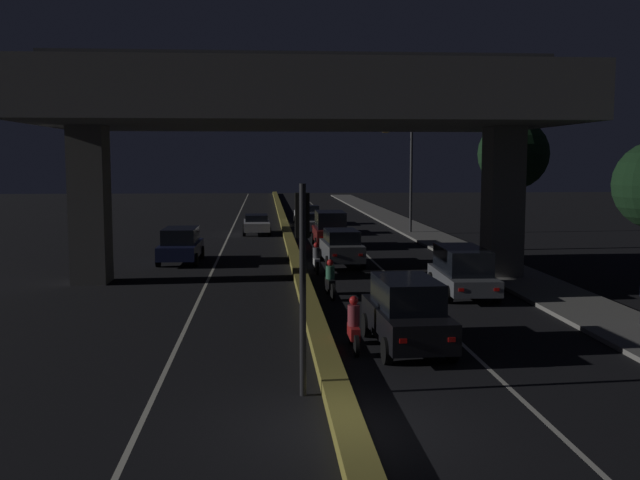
{
  "coord_description": "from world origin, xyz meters",
  "views": [
    {
      "loc": [
        -1.48,
        -13.41,
        5.02
      ],
      "look_at": [
        1.39,
        25.36,
        0.84
      ],
      "focal_mm": 42.0,
      "sensor_mm": 36.0,
      "label": 1
    }
  ],
  "objects_px": {
    "car_dark_blue_lead_oncoming": "(181,245)",
    "car_white_second_oncoming": "(256,224)",
    "car_dark_red_fourth": "(330,228)",
    "car_black_lead": "(407,313)",
    "car_grey_second": "(462,270)",
    "motorcycle_black_filtering_mid": "(330,281)",
    "car_white_sixth": "(308,215)",
    "car_grey_third": "(342,247)",
    "motorcycle_white_filtering_far": "(316,260)",
    "street_lamp": "(407,171)",
    "car_silver_fifth": "(319,223)",
    "motorcycle_red_filtering_near": "(354,327)",
    "traffic_light_left_of_median": "(302,251)"
  },
  "relations": [
    {
      "from": "car_grey_second",
      "to": "car_white_sixth",
      "type": "height_order",
      "value": "car_grey_second"
    },
    {
      "from": "traffic_light_left_of_median",
      "to": "street_lamp",
      "type": "height_order",
      "value": "street_lamp"
    },
    {
      "from": "car_silver_fifth",
      "to": "motorcycle_black_filtering_mid",
      "type": "relative_size",
      "value": 2.17
    },
    {
      "from": "car_dark_red_fourth",
      "to": "motorcycle_black_filtering_mid",
      "type": "relative_size",
      "value": 2.12
    },
    {
      "from": "car_white_sixth",
      "to": "motorcycle_white_filtering_far",
      "type": "bearing_deg",
      "value": 176.29
    },
    {
      "from": "car_dark_blue_lead_oncoming",
      "to": "motorcycle_white_filtering_far",
      "type": "height_order",
      "value": "car_dark_blue_lead_oncoming"
    },
    {
      "from": "car_dark_blue_lead_oncoming",
      "to": "car_white_second_oncoming",
      "type": "height_order",
      "value": "car_dark_blue_lead_oncoming"
    },
    {
      "from": "car_grey_second",
      "to": "car_white_sixth",
      "type": "relative_size",
      "value": 1.22
    },
    {
      "from": "traffic_light_left_of_median",
      "to": "car_dark_blue_lead_oncoming",
      "type": "height_order",
      "value": "traffic_light_left_of_median"
    },
    {
      "from": "traffic_light_left_of_median",
      "to": "car_black_lead",
      "type": "xyz_separation_m",
      "value": [
        2.95,
        3.67,
        -2.12
      ]
    },
    {
      "from": "car_white_sixth",
      "to": "car_dark_blue_lead_oncoming",
      "type": "distance_m",
      "value": 22.68
    },
    {
      "from": "car_grey_third",
      "to": "motorcycle_white_filtering_far",
      "type": "distance_m",
      "value": 2.83
    },
    {
      "from": "street_lamp",
      "to": "car_grey_third",
      "type": "distance_m",
      "value": 16.18
    },
    {
      "from": "street_lamp",
      "to": "car_dark_red_fourth",
      "type": "bearing_deg",
      "value": -128.84
    },
    {
      "from": "car_grey_third",
      "to": "car_silver_fifth",
      "type": "distance_m",
      "value": 15.47
    },
    {
      "from": "car_grey_second",
      "to": "car_dark_red_fourth",
      "type": "distance_m",
      "value": 16.16
    },
    {
      "from": "car_grey_second",
      "to": "motorcycle_red_filtering_near",
      "type": "distance_m",
      "value": 9.26
    },
    {
      "from": "street_lamp",
      "to": "car_grey_third",
      "type": "relative_size",
      "value": 1.7
    },
    {
      "from": "car_grey_third",
      "to": "car_dark_red_fourth",
      "type": "height_order",
      "value": "car_dark_red_fourth"
    },
    {
      "from": "car_grey_second",
      "to": "motorcycle_black_filtering_mid",
      "type": "relative_size",
      "value": 2.48
    },
    {
      "from": "car_white_second_oncoming",
      "to": "car_grey_third",
      "type": "bearing_deg",
      "value": 13.92
    },
    {
      "from": "street_lamp",
      "to": "car_silver_fifth",
      "type": "height_order",
      "value": "street_lamp"
    },
    {
      "from": "motorcycle_red_filtering_near",
      "to": "motorcycle_white_filtering_far",
      "type": "height_order",
      "value": "motorcycle_red_filtering_near"
    },
    {
      "from": "car_grey_second",
      "to": "motorcycle_red_filtering_near",
      "type": "height_order",
      "value": "car_grey_second"
    },
    {
      "from": "car_white_sixth",
      "to": "car_dark_blue_lead_oncoming",
      "type": "bearing_deg",
      "value": 159.5
    },
    {
      "from": "car_grey_third",
      "to": "street_lamp",
      "type": "bearing_deg",
      "value": -24.0
    },
    {
      "from": "traffic_light_left_of_median",
      "to": "car_white_second_oncoming",
      "type": "distance_m",
      "value": 35.19
    },
    {
      "from": "car_grey_third",
      "to": "motorcycle_white_filtering_far",
      "type": "height_order",
      "value": "car_grey_third"
    },
    {
      "from": "car_black_lead",
      "to": "car_white_second_oncoming",
      "type": "xyz_separation_m",
      "value": [
        -4.3,
        31.41,
        -0.28
      ]
    },
    {
      "from": "street_lamp",
      "to": "car_grey_second",
      "type": "relative_size",
      "value": 1.48
    },
    {
      "from": "car_white_second_oncoming",
      "to": "motorcycle_red_filtering_near",
      "type": "relative_size",
      "value": 2.36
    },
    {
      "from": "motorcycle_red_filtering_near",
      "to": "car_silver_fifth",
      "type": "bearing_deg",
      "value": -2.34
    },
    {
      "from": "traffic_light_left_of_median",
      "to": "car_grey_second",
      "type": "xyz_separation_m",
      "value": [
        6.53,
        11.41,
        -2.15
      ]
    },
    {
      "from": "car_black_lead",
      "to": "car_dark_blue_lead_oncoming",
      "type": "relative_size",
      "value": 0.97
    },
    {
      "from": "motorcycle_white_filtering_far",
      "to": "motorcycle_red_filtering_near",
      "type": "bearing_deg",
      "value": 179.4
    },
    {
      "from": "car_silver_fifth",
      "to": "motorcycle_black_filtering_mid",
      "type": "distance_m",
      "value": 23.96
    },
    {
      "from": "car_grey_third",
      "to": "car_white_sixth",
      "type": "distance_m",
      "value": 22.83
    },
    {
      "from": "traffic_light_left_of_median",
      "to": "car_dark_blue_lead_oncoming",
      "type": "distance_m",
      "value": 21.78
    },
    {
      "from": "car_white_sixth",
      "to": "motorcycle_black_filtering_mid",
      "type": "relative_size",
      "value": 2.04
    },
    {
      "from": "traffic_light_left_of_median",
      "to": "car_black_lead",
      "type": "bearing_deg",
      "value": 51.16
    },
    {
      "from": "car_grey_third",
      "to": "car_silver_fifth",
      "type": "bearing_deg",
      "value": -2.19
    },
    {
      "from": "car_dark_red_fourth",
      "to": "car_dark_blue_lead_oncoming",
      "type": "height_order",
      "value": "car_dark_red_fourth"
    },
    {
      "from": "car_silver_fifth",
      "to": "motorcycle_red_filtering_near",
      "type": "height_order",
      "value": "motorcycle_red_filtering_near"
    },
    {
      "from": "motorcycle_white_filtering_far",
      "to": "car_silver_fifth",
      "type": "bearing_deg",
      "value": -5.28
    },
    {
      "from": "car_white_sixth",
      "to": "motorcycle_red_filtering_near",
      "type": "bearing_deg",
      "value": 177.19
    },
    {
      "from": "car_black_lead",
      "to": "car_dark_red_fourth",
      "type": "relative_size",
      "value": 1.07
    },
    {
      "from": "car_silver_fifth",
      "to": "car_white_sixth",
      "type": "height_order",
      "value": "car_white_sixth"
    },
    {
      "from": "car_grey_third",
      "to": "motorcycle_red_filtering_near",
      "type": "bearing_deg",
      "value": 173.19
    },
    {
      "from": "car_black_lead",
      "to": "car_white_second_oncoming",
      "type": "bearing_deg",
      "value": 5.57
    },
    {
      "from": "car_grey_third",
      "to": "car_silver_fifth",
      "type": "xyz_separation_m",
      "value": [
        0.04,
        15.47,
        -0.16
      ]
    }
  ]
}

